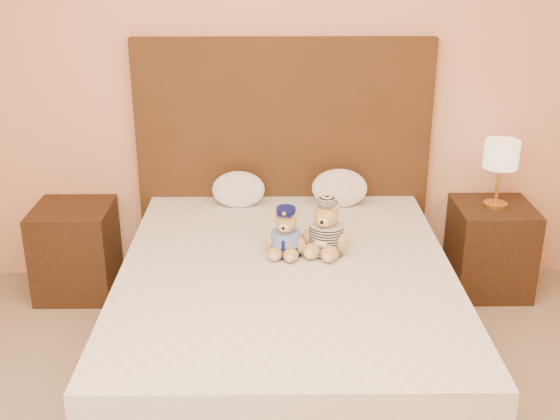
# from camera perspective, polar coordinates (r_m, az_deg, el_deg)

# --- Properties ---
(room_walls) EXTENTS (4.04, 4.52, 2.72)m
(room_walls) POSITION_cam_1_polar(r_m,az_deg,el_deg) (2.31, 1.03, 15.49)
(room_walls) COLOR #F0AF83
(room_walls) RESTS_ON ground
(bed) EXTENTS (1.60, 2.00, 0.55)m
(bed) POSITION_cam_1_polar(r_m,az_deg,el_deg) (3.52, 0.52, -8.69)
(bed) COLOR white
(bed) RESTS_ON ground
(headboard) EXTENTS (1.75, 0.08, 1.50)m
(headboard) POSITION_cam_1_polar(r_m,az_deg,el_deg) (4.25, 0.27, 3.81)
(headboard) COLOR #452814
(headboard) RESTS_ON ground
(nightstand_left) EXTENTS (0.45, 0.45, 0.55)m
(nightstand_left) POSITION_cam_1_polar(r_m,az_deg,el_deg) (4.39, -16.25, -3.15)
(nightstand_left) COLOR #362211
(nightstand_left) RESTS_ON ground
(nightstand_right) EXTENTS (0.45, 0.45, 0.55)m
(nightstand_right) POSITION_cam_1_polar(r_m,az_deg,el_deg) (4.43, 16.70, -2.99)
(nightstand_right) COLOR #362211
(nightstand_right) RESTS_ON ground
(lamp) EXTENTS (0.20, 0.20, 0.40)m
(lamp) POSITION_cam_1_polar(r_m,az_deg,el_deg) (4.23, 17.53, 4.09)
(lamp) COLOR gold
(lamp) RESTS_ON nightstand_right
(teddy_police) EXTENTS (0.26, 0.25, 0.25)m
(teddy_police) POSITION_cam_1_polar(r_m,az_deg,el_deg) (3.47, 0.48, -1.77)
(teddy_police) COLOR tan
(teddy_police) RESTS_ON bed
(teddy_prisoner) EXTENTS (0.32, 0.32, 0.28)m
(teddy_prisoner) POSITION_cam_1_polar(r_m,az_deg,el_deg) (3.49, 3.77, -1.42)
(teddy_prisoner) COLOR tan
(teddy_prisoner) RESTS_ON bed
(pillow_left) EXTENTS (0.31, 0.20, 0.22)m
(pillow_left) POSITION_cam_1_polar(r_m,az_deg,el_deg) (4.12, -3.40, 1.81)
(pillow_left) COLOR white
(pillow_left) RESTS_ON bed
(pillow_right) EXTENTS (0.33, 0.21, 0.23)m
(pillow_right) POSITION_cam_1_polar(r_m,az_deg,el_deg) (4.13, 4.87, 1.92)
(pillow_right) COLOR white
(pillow_right) RESTS_ON bed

